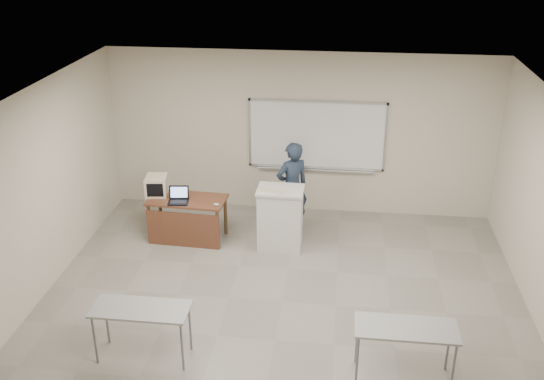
# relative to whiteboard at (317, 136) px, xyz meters

# --- Properties ---
(floor) EXTENTS (7.00, 8.00, 0.01)m
(floor) POSITION_rel_whiteboard_xyz_m (-0.30, -3.97, -1.49)
(floor) COLOR gray
(floor) RESTS_ON ground
(whiteboard) EXTENTS (2.48, 0.10, 1.31)m
(whiteboard) POSITION_rel_whiteboard_xyz_m (0.00, 0.00, 0.00)
(whiteboard) COLOR white
(whiteboard) RESTS_ON floor
(student_desks) EXTENTS (4.40, 2.20, 0.73)m
(student_desks) POSITION_rel_whiteboard_xyz_m (-0.30, -5.32, -0.81)
(student_desks) COLOR #9E9F99
(student_desks) RESTS_ON floor
(instructor_desk) EXTENTS (1.31, 0.65, 0.75)m
(instructor_desk) POSITION_rel_whiteboard_xyz_m (-2.10, -1.48, -0.96)
(instructor_desk) COLOR brown
(instructor_desk) RESTS_ON floor
(podium) EXTENTS (0.75, 0.55, 1.06)m
(podium) POSITION_rel_whiteboard_xyz_m (-0.50, -1.47, -0.95)
(podium) COLOR silver
(podium) RESTS_ON floor
(crt_monitor) EXTENTS (0.36, 0.41, 0.34)m
(crt_monitor) POSITION_rel_whiteboard_xyz_m (-2.65, -1.24, -0.57)
(crt_monitor) COLOR beige
(crt_monitor) RESTS_ON instructor_desk
(laptop) EXTENTS (0.33, 0.30, 0.24)m
(laptop) POSITION_rel_whiteboard_xyz_m (-2.20, -1.49, -0.67)
(laptop) COLOR black
(laptop) RESTS_ON instructor_desk
(mouse) EXTENTS (0.12, 0.09, 0.04)m
(mouse) POSITION_rel_whiteboard_xyz_m (-1.55, -1.57, -0.71)
(mouse) COLOR #B5B8BE
(mouse) RESTS_ON instructor_desk
(keyboard) EXTENTS (0.47, 0.26, 0.02)m
(keyboard) POSITION_rel_whiteboard_xyz_m (-0.65, -1.59, -0.41)
(keyboard) COLOR beige
(keyboard) RESTS_ON podium
(presenter) EXTENTS (0.72, 0.65, 1.64)m
(presenter) POSITION_rel_whiteboard_xyz_m (-0.36, -0.84, -0.66)
(presenter) COLOR black
(presenter) RESTS_ON floor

